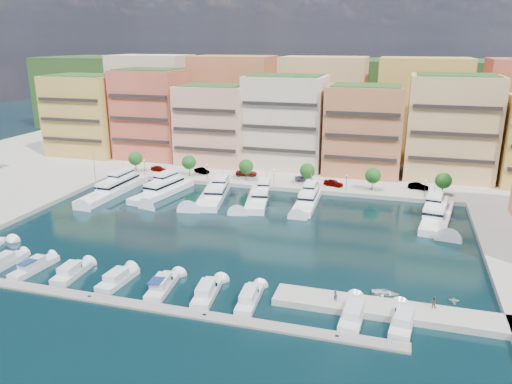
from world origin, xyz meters
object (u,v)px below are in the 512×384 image
cruiser_1 (34,267)px  person_0 (335,295)px  yacht_3 (258,196)px  cruiser_0 (4,263)px  tree_2 (246,167)px  cruiser_3 (118,280)px  lamppost_4 (425,186)px  yacht_4 (308,200)px  tender_3 (454,300)px  tree_5 (443,181)px  cruiser_8 (353,314)px  tender_2 (385,293)px  person_1 (433,302)px  lamppost_3 (346,180)px  lamppost_1 (207,169)px  cruiser_5 (207,293)px  cruiser_4 (162,286)px  cruiser_6 (249,299)px  car_1 (202,171)px  car_2 (246,173)px  cruiser_9 (403,322)px  tree_4 (373,176)px  tree_0 (135,158)px  lamppost_0 (144,165)px  car_5 (418,186)px  lamppost_2 (274,174)px  car_3 (304,179)px  tree_1 (189,162)px  yacht_0 (116,188)px  yacht_1 (164,190)px  cruiser_2 (71,273)px  car_4 (333,183)px  sailboat_2 (97,200)px  tree_3 (307,171)px

cruiser_1 → person_0: bearing=2.5°
yacht_3 → cruiser_0: (-31.08, -45.15, -0.66)m
tree_2 → cruiser_3: tree_2 is taller
lamppost_4 → yacht_4: 27.54m
cruiser_0 → tender_3: 71.42m
tree_5 → cruiser_8: bearing=-104.1°
cruiser_8 → tender_2: cruiser_8 is taller
lamppost_4 → person_1: 51.78m
lamppost_3 → tender_3: lamppost_3 is taller
lamppost_4 → cruiser_1: lamppost_4 is taller
lamppost_1 → cruiser_3: bearing=-82.5°
yacht_3 → cruiser_0: size_ratio=2.28×
person_1 → cruiser_5: bearing=9.3°
tree_2 → cruiser_4: (5.00, -58.12, -4.17)m
cruiser_6 → cruiser_8: size_ratio=0.95×
car_1 → car_2: car_2 is taller
cruiser_0 → cruiser_9: bearing=-0.0°
tree_4 → tree_0: bearing=180.0°
lamppost_3 → cruiser_4: size_ratio=0.47×
lamppost_0 → lamppost_4: (72.00, 0.00, 0.00)m
tree_0 → cruiser_9: size_ratio=0.65×
cruiser_9 → car_5: size_ratio=1.81×
tree_0 → lamppost_2: size_ratio=1.35×
car_3 → tender_3: bearing=-158.2°
lamppost_2 → yacht_3: (-0.94, -10.64, -2.62)m
tree_1 → lamppost_2: bearing=-5.5°
lamppost_0 → tender_3: bearing=-32.4°
tree_5 → yacht_4: 32.19m
lamppost_0 → yacht_0: size_ratio=0.17×
tree_4 → lamppost_3: 6.49m
yacht_1 → car_2: 24.00m
tender_3 → tree_4: bearing=18.8°
lamppost_3 → yacht_0: yacht_0 is taller
lamppost_2 → tender_2: bearing=-58.7°
cruiser_3 → yacht_0: bearing=121.8°
tree_2 → cruiser_2: size_ratio=0.72×
lamppost_0 → lamppost_1: (18.00, 0.00, 0.00)m
cruiser_3 → tender_3: cruiser_3 is taller
yacht_0 → lamppost_0: bearing=86.8°
tree_1 → car_2: size_ratio=0.99×
lamppost_1 → car_3: size_ratio=0.85×
yacht_0 → lamppost_2: bearing=20.3°
tree_5 → yacht_1: size_ratio=0.27×
tree_4 → car_4: 10.06m
yacht_3 → cruiser_8: bearing=-59.7°
lamppost_2 → cruiser_9: 64.36m
tree_0 → sailboat_2: bearing=-83.3°
tree_3 → car_4: 7.18m
tender_2 → cruiser_1: bearing=97.2°
lamppost_3 → cruiser_8: size_ratio=0.46×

